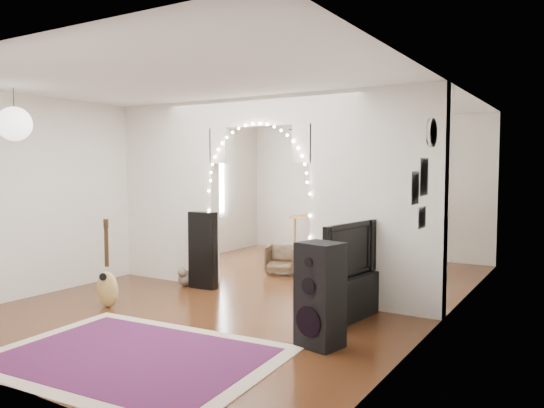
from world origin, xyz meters
The scene contains 25 objects.
floor centered at (0.00, 0.00, 0.00)m, with size 7.50×7.50×0.00m, color black.
ceiling centered at (0.00, 0.00, 2.70)m, with size 5.00×7.50×0.02m, color white.
wall_back centered at (0.00, 3.75, 1.35)m, with size 5.00×0.02×2.70m, color silver.
wall_front centered at (0.00, -3.75, 1.35)m, with size 5.00×0.02×2.70m, color silver.
wall_left centered at (-2.50, 0.00, 1.35)m, with size 0.02×7.50×2.70m, color silver.
wall_right centered at (2.50, 0.00, 1.35)m, with size 0.02×7.50×2.70m, color silver.
divider_wall centered at (0.00, 0.00, 1.42)m, with size 5.00×0.20×2.70m.
fairy_lights centered at (0.00, -0.13, 1.55)m, with size 1.64×0.04×1.60m, color #FFEABF, non-canonical shape.
window centered at (-2.47, 1.80, 1.50)m, with size 0.04×1.20×1.40m, color white.
wall_clock centered at (2.48, -0.60, 2.10)m, with size 0.31×0.31×0.03m, color white.
picture_frames centered at (2.48, -1.00, 1.50)m, with size 0.02×0.50×0.70m, color white, non-canonical shape.
paper_lantern centered at (-1.90, -2.40, 2.25)m, with size 0.40×0.40×0.40m, color white.
ceiling_fan centered at (0.00, 2.00, 2.40)m, with size 1.10×1.10×0.30m, color #AF833A, non-canonical shape.
area_rug centered at (0.37, -2.77, 0.01)m, with size 2.61×1.95×0.02m, color maroon.
guitar_case centered at (-0.84, -0.25, 0.55)m, with size 0.42×0.14×1.11m, color black.
acoustic_guitar centered at (-1.21, -1.68, 0.41)m, with size 0.40×0.24×0.93m.
tabby_cat centered at (-1.14, -0.27, 0.13)m, with size 0.25×0.47×0.31m.
floor_speaker centered at (1.70, -1.61, 0.51)m, with size 0.46×0.42×1.02m.
media_console centered at (1.50, -0.63, 0.25)m, with size 0.40×1.00×0.50m, color black.
tv centered at (1.50, -0.63, 0.81)m, with size 1.07×0.14×0.62m, color black.
bookcase centered at (0.34, 2.64, 0.71)m, with size 1.37×0.35×1.41m, color beige.
dining_table centered at (-0.70, 3.50, 0.68)m, with size 1.20×0.80×0.76m.
flower_vase centered at (-0.70, 3.50, 0.85)m, with size 0.18×0.18×0.19m, color silver.
dining_chair_left centered at (0.34, 2.46, 0.25)m, with size 0.54×0.55×0.50m, color #4F3B27.
dining_chair_right centered at (-0.40, 1.24, 0.23)m, with size 0.49×0.51×0.46m, color #4F3B27.
Camera 1 is at (3.93, -6.17, 1.75)m, focal length 35.00 mm.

